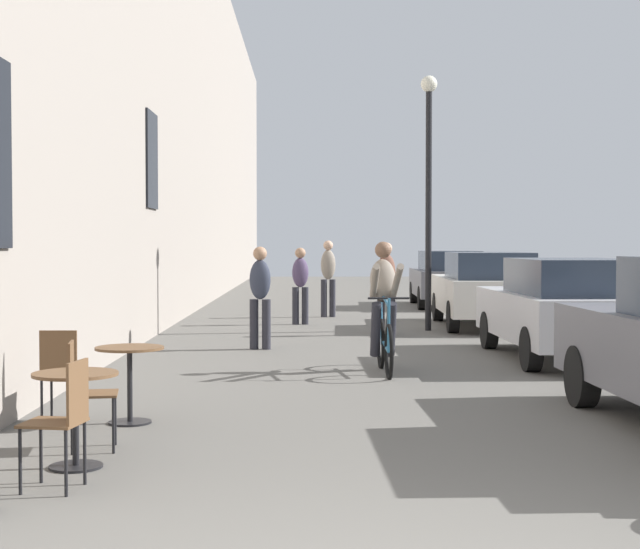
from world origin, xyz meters
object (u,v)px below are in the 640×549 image
cafe_chair_mid_toward_street (61,370)px  parked_car_third (485,288)px  street_lamp (429,169)px  cafe_chair_near_toward_wall (63,415)px  cyclist_on_bicycle (384,310)px  pedestrian_far (300,281)px  pedestrian_furthest (328,274)px  pedestrian_mid (386,283)px  cafe_table_mid (130,368)px  parked_car_fourth (448,278)px  parked_car_second (564,307)px  cafe_chair_near_toward_street (84,387)px  pedestrian_near (260,292)px  cafe_table_near (75,399)px

cafe_chair_mid_toward_street → parked_car_third: parked_car_third is taller
street_lamp → parked_car_third: bearing=30.1°
cafe_chair_near_toward_wall → cyclist_on_bicycle: bearing=66.0°
pedestrian_far → pedestrian_furthest: pedestrian_furthest is taller
pedestrian_mid → cafe_chair_near_toward_wall: bearing=-105.8°
cafe_table_mid → pedestrian_mid: pedestrian_mid is taller
pedestrian_furthest → parked_car_fourth: 4.82m
pedestrian_far → parked_car_third: (3.72, -0.68, -0.11)m
pedestrian_far → parked_car_third: size_ratio=0.37×
cafe_chair_near_toward_wall → pedestrian_furthest: bearing=82.0°
cafe_chair_near_toward_wall → pedestrian_furthest: (2.14, 15.31, 0.47)m
parked_car_second → cafe_chair_near_toward_street: bearing=-132.8°
parked_car_third → pedestrian_furthest: bearing=139.2°
cafe_table_mid → parked_car_third: size_ratio=0.17×
cafe_chair_near_toward_wall → cafe_chair_near_toward_street: bearing=96.8°
cafe_chair_near_toward_street → pedestrian_near: bearing=81.8°
pedestrian_furthest → cafe_table_mid: bearing=-99.4°
cafe_table_near → pedestrian_mid: 10.87m
parked_car_second → cafe_chair_mid_toward_street: bearing=-140.8°
pedestrian_near → pedestrian_furthest: 6.75m
pedestrian_far → parked_car_third: bearing=-10.4°
cyclist_on_bicycle → street_lamp: street_lamp is taller
pedestrian_mid → parked_car_second: size_ratio=0.41×
pedestrian_near → parked_car_second: 4.68m
cafe_chair_near_toward_wall → pedestrian_mid: (3.11, 11.03, 0.44)m
cafe_chair_near_toward_street → pedestrian_near: size_ratio=0.54×
cafe_chair_mid_toward_street → pedestrian_far: size_ratio=0.56×
pedestrian_furthest → parked_car_second: 8.71m
cafe_table_near → pedestrian_furthest: (2.21, 14.66, 0.47)m
cafe_chair_near_toward_wall → pedestrian_furthest: 15.46m
parked_car_fourth → cafe_chair_near_toward_street: bearing=-107.5°
cafe_table_near → cafe_table_mid: (0.08, 1.77, 0.00)m
cafe_table_near → cafe_chair_mid_toward_street: bearing=107.6°
parked_car_fourth → cafe_table_near: bearing=-106.7°
pedestrian_mid → street_lamp: (0.88, 0.88, 2.15)m
cafe_chair_near_toward_street → pedestrian_far: 12.17m
cafe_chair_mid_toward_street → pedestrian_furthest: size_ratio=0.51×
parked_car_fourth → pedestrian_furthest: bearing=-132.5°
cafe_table_mid → pedestrian_mid: bearing=70.1°
cafe_chair_near_toward_street → cyclist_on_bicycle: (2.82, 4.74, 0.29)m
cafe_chair_near_toward_street → pedestrian_furthest: bearing=80.7°
cafe_table_mid → street_lamp: street_lamp is taller
pedestrian_furthest → parked_car_fourth: size_ratio=0.41×
cafe_chair_near_toward_wall → parked_car_second: bearing=53.4°
cafe_chair_near_toward_street → cafe_chair_mid_toward_street: same height
cyclist_on_bicycle → pedestrian_mid: bearing=84.9°
cafe_chair_near_toward_street → parked_car_third: size_ratio=0.21×
cyclist_on_bicycle → parked_car_second: size_ratio=0.42×
pedestrian_near → pedestrian_furthest: bearing=79.5°
parked_car_fourth → pedestrian_near: bearing=-113.7°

